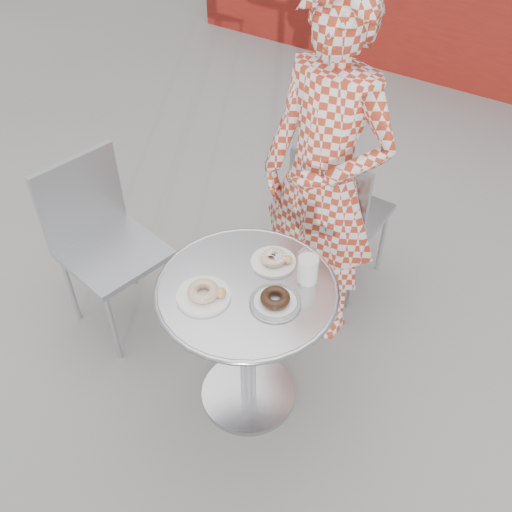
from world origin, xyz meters
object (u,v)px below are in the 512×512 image
Objects in this scene: plate_near at (204,294)px; plate_checker at (275,301)px; chair_left at (119,279)px; plate_far at (274,260)px; bistro_table at (247,318)px; milk_cup at (308,268)px; seated_person at (324,181)px; chair_far at (338,240)px.

plate_checker is (0.24, 0.12, -0.00)m from plate_near.
chair_left is 1.06m from plate_checker.
chair_left is 4.97× the size of plate_far.
chair_left is 0.87m from plate_near.
milk_cup is (0.17, 0.16, 0.24)m from bistro_table.
plate_near is at bearing -128.22° from bistro_table.
milk_cup reaches higher than plate_checker.
plate_near is (-0.12, -0.30, 0.00)m from plate_far.
plate_checker is at bearing -82.71° from chair_left.
seated_person reaches higher than plate_far.
plate_checker is 0.18m from milk_cup.
plate_checker is (0.95, -0.05, 0.46)m from chair_left.
chair_left reaches higher than plate_checker.
plate_near is at bearing -110.94° from plate_far.
seated_person reaches higher than milk_cup.
plate_near is (0.71, -0.17, 0.47)m from chair_left.
seated_person reaches higher than chair_far.
seated_person is 12.44× the size of milk_cup.
chair_far reaches higher than plate_near.
plate_checker is at bearing -101.89° from milk_cup.
chair_far is at bearing -30.74° from chair_left.
seated_person is 0.66m from plate_checker.
plate_checker is at bearing 27.14° from plate_near.
chair_left is (-0.77, -0.89, 0.01)m from chair_far.
plate_far is at bearing -70.64° from chair_left.
plate_near is (-0.06, -1.06, 0.48)m from chair_far.
chair_left is at bearing 49.65° from chair_far.
chair_far is 6.39× the size of milk_cup.
chair_far is 1.16m from plate_near.
milk_cup is (0.04, 0.17, 0.05)m from plate_checker.
plate_far is (0.01, 0.17, 0.20)m from bistro_table.
seated_person is 9.42× the size of plate_far.
plate_far is 0.33m from plate_near.
plate_far is at bearing 85.48° from bistro_table.
plate_near is at bearing 87.61° from chair_far.
chair_left is at bearing 177.04° from bistro_table.
chair_far is 4.52× the size of plate_checker.
chair_far is 4.27× the size of plate_near.
bistro_table is at bearing -81.96° from seated_person.
plate_checker is (0.12, -0.18, -0.00)m from plate_far.
chair_left is at bearing -137.51° from seated_person.
bistro_table is at bearing -82.62° from chair_left.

